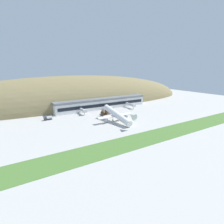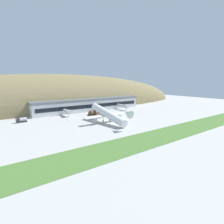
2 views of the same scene
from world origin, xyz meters
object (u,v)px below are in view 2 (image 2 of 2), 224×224
at_px(service_car_0, 94,115).
at_px(jetway_2, 123,106).
at_px(traffic_cone_0, 124,112).
at_px(jetway_1, 98,108).
at_px(fuel_truck, 21,120).
at_px(traffic_cone_1, 68,121).
at_px(terminal_building, 90,104).
at_px(cargo_airplane, 107,114).
at_px(service_car_1, 98,113).
at_px(jetway_0, 67,111).

bearing_deg(service_car_0, jetway_2, 12.71).
bearing_deg(traffic_cone_0, jetway_1, 148.98).
xyz_separation_m(jetway_1, fuel_truck, (-62.00, -0.73, -2.41)).
bearing_deg(traffic_cone_1, terminal_building, 42.47).
height_order(jetway_2, traffic_cone_1, jetway_2).
bearing_deg(jetway_2, jetway_1, 178.80).
bearing_deg(cargo_airplane, service_car_0, 80.35).
distance_m(service_car_1, fuel_truck, 59.23).
height_order(fuel_truck, traffic_cone_1, fuel_truck).
height_order(jetway_0, service_car_0, jetway_0).
bearing_deg(cargo_airplane, service_car_1, 69.48).
relative_size(jetway_1, service_car_0, 3.81).
bearing_deg(fuel_truck, jetway_0, 3.70).
xyz_separation_m(terminal_building, cargo_airplane, (-13.98, -50.41, -0.87)).
distance_m(jetway_2, cargo_airplane, 54.68).
xyz_separation_m(jetway_1, cargo_airplane, (-14.15, -35.30, 1.86)).
distance_m(traffic_cone_0, traffic_cone_1, 54.58).
relative_size(fuel_truck, traffic_cone_1, 11.82).
xyz_separation_m(jetway_0, service_car_1, (25.36, -6.84, -3.37)).
height_order(terminal_building, jetway_1, terminal_building).
distance_m(service_car_0, fuel_truck, 52.97).
relative_size(terminal_building, jetway_0, 9.23).
bearing_deg(service_car_1, service_car_0, -151.16).
bearing_deg(jetway_2, terminal_building, 150.93).
xyz_separation_m(jetway_0, service_car_0, (18.62, -10.55, -3.32)).
height_order(cargo_airplane, service_car_0, cargo_airplane).
relative_size(traffic_cone_0, traffic_cone_1, 1.00).
xyz_separation_m(terminal_building, service_car_1, (-2.78, -20.50, -6.10)).
bearing_deg(jetway_2, service_car_0, -167.29).
xyz_separation_m(jetway_1, traffic_cone_0, (20.10, -12.08, -3.71)).
height_order(terminal_building, service_car_0, terminal_building).
xyz_separation_m(jetway_1, traffic_cone_1, (-34.32, -16.15, -3.71)).
xyz_separation_m(jetway_0, jetway_1, (28.32, -1.45, 0.00)).
xyz_separation_m(jetway_1, service_car_0, (-9.70, -9.10, -3.32)).
bearing_deg(service_car_0, traffic_cone_1, -164.03).
relative_size(cargo_airplane, fuel_truck, 7.03).
bearing_deg(service_car_0, terminal_building, 68.53).
xyz_separation_m(service_car_1, traffic_cone_0, (23.06, -6.69, -0.33)).
relative_size(terminal_building, jetway_1, 7.49).
relative_size(terminal_building, traffic_cone_1, 185.61).
height_order(jetway_0, fuel_truck, jetway_0).
relative_size(jetway_2, traffic_cone_1, 26.69).
height_order(cargo_airplane, service_car_1, cargo_airplane).
xyz_separation_m(jetway_2, cargo_airplane, (-42.22, -34.71, 1.86)).
relative_size(terminal_building, traffic_cone_0, 185.61).
height_order(cargo_airplane, traffic_cone_1, cargo_airplane).
xyz_separation_m(jetway_2, traffic_cone_1, (-62.39, -15.56, -3.71)).
bearing_deg(cargo_airplane, terminal_building, 74.50).
relative_size(jetway_1, traffic_cone_0, 24.77).
distance_m(jetway_0, service_car_0, 21.66).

